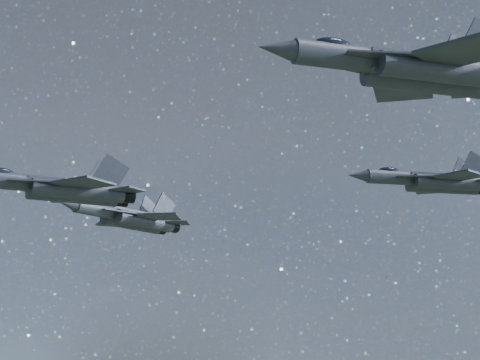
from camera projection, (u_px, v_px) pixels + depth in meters
jet_lead at (61, 188)px, 68.09m from camera, size 16.51×11.58×4.17m
jet_left at (129, 218)px, 89.54m from camera, size 17.59×11.68×4.48m
jet_right at (413, 69)px, 51.56m from camera, size 18.34×12.48×4.61m
jet_slot at (435, 182)px, 81.45m from camera, size 16.15×10.79×4.09m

